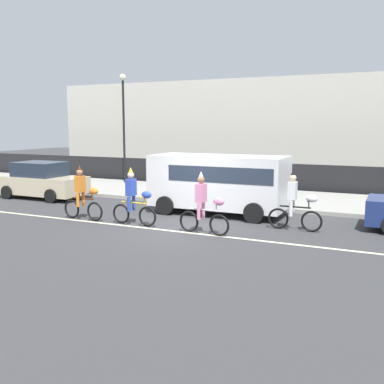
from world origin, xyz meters
The scene contains 12 objects.
ground_plane centered at (0.00, 0.00, 0.00)m, with size 80.00×80.00×0.00m, color #38383A.
road_centre_line centered at (0.00, -0.50, 0.00)m, with size 36.00×0.14×0.01m, color beige.
sidewalk_curb centered at (0.00, 6.50, 0.07)m, with size 60.00×5.00×0.15m, color #9E9B93.
fence_line centered at (0.00, 9.40, 0.70)m, with size 40.00×0.08×1.40m, color black.
building_backdrop centered at (-2.22, 18.00, 3.07)m, with size 28.00×8.00×6.14m, color beige.
parade_cyclist_orange centered at (-3.54, -0.30, 0.84)m, with size 1.72×0.50×1.92m.
parade_cyclist_cobalt centered at (-1.47, -0.27, 0.84)m, with size 1.72×0.50×1.92m.
parade_cyclist_pink centered at (1.14, -0.45, 0.84)m, with size 1.72×0.50×1.92m.
parade_cyclist_zebra centered at (3.53, 1.22, 0.84)m, with size 1.72×0.50×1.92m.
parked_van_white centered at (0.41, 2.70, 1.28)m, with size 5.00×2.22×2.18m.
parked_car_beige centered at (-8.28, 2.72, 0.78)m, with size 4.10×1.92×1.64m.
street_lamp_post centered at (-7.40, 8.14, 3.99)m, with size 0.36×0.36×5.86m.
Camera 1 is at (6.44, -12.67, 3.28)m, focal length 42.00 mm.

